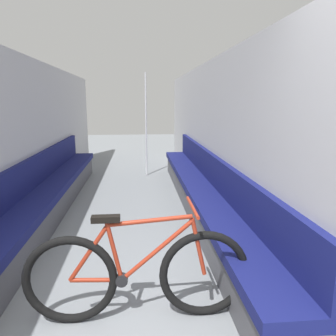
% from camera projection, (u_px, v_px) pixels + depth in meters
% --- Properties ---
extents(wall_left, '(0.10, 10.37, 2.22)m').
position_uv_depth(wall_left, '(27.00, 138.00, 4.53)').
color(wall_left, '#B2B2B7').
rests_on(wall_left, ground).
extents(wall_right, '(0.10, 10.37, 2.22)m').
position_uv_depth(wall_right, '(217.00, 136.00, 4.77)').
color(wall_right, '#B2B2B7').
rests_on(wall_right, ground).
extents(bench_seat_row_left, '(0.45, 5.99, 0.86)m').
position_uv_depth(bench_seat_row_left, '(46.00, 198.00, 4.53)').
color(bench_seat_row_left, '#4C4C51').
rests_on(bench_seat_row_left, ground).
extents(bench_seat_row_right, '(0.45, 5.99, 0.86)m').
position_uv_depth(bench_seat_row_right, '(202.00, 194.00, 4.72)').
color(bench_seat_row_right, '#4C4C51').
rests_on(bench_seat_row_right, ground).
extents(bicycle, '(1.66, 0.46, 0.88)m').
position_uv_depth(bicycle, '(138.00, 275.00, 2.40)').
color(bicycle, black).
rests_on(bicycle, ground).
extents(grab_pole_near, '(0.08, 0.08, 2.20)m').
position_uv_depth(grab_pole_near, '(146.00, 127.00, 7.04)').
color(grab_pole_near, gray).
rests_on(grab_pole_near, ground).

